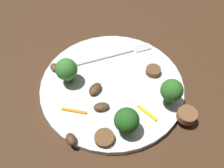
% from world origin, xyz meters
% --- Properties ---
extents(ground_plane, '(1.40, 1.40, 0.00)m').
position_xyz_m(ground_plane, '(0.00, 0.00, 0.00)').
color(ground_plane, '#422B19').
extents(plate, '(0.28, 0.28, 0.01)m').
position_xyz_m(plate, '(0.00, 0.00, 0.01)').
color(plate, white).
rests_on(plate, ground_plane).
extents(fork, '(0.18, 0.02, 0.00)m').
position_xyz_m(fork, '(0.04, 0.07, 0.01)').
color(fork, silver).
rests_on(fork, plate).
extents(broccoli_floret_0, '(0.04, 0.04, 0.06)m').
position_xyz_m(broccoli_floret_0, '(-0.08, 0.03, 0.05)').
color(broccoli_floret_0, '#408630').
rests_on(broccoli_floret_0, plate).
extents(broccoli_floret_1, '(0.04, 0.04, 0.05)m').
position_xyz_m(broccoli_floret_1, '(-0.01, -0.10, 0.04)').
color(broccoli_floret_1, '#296420').
rests_on(broccoli_floret_1, plate).
extents(broccoli_floret_2, '(0.04, 0.04, 0.06)m').
position_xyz_m(broccoli_floret_2, '(0.08, -0.07, 0.05)').
color(broccoli_floret_2, '#347525').
rests_on(broccoli_floret_2, plate).
extents(sausage_slice_0, '(0.05, 0.05, 0.01)m').
position_xyz_m(sausage_slice_0, '(0.10, -0.11, 0.02)').
color(sausage_slice_0, brown).
rests_on(sausage_slice_0, plate).
extents(sausage_slice_1, '(0.04, 0.04, 0.01)m').
position_xyz_m(sausage_slice_1, '(0.09, 0.00, 0.02)').
color(sausage_slice_1, brown).
rests_on(sausage_slice_1, plate).
extents(sausage_slice_2, '(0.04, 0.04, 0.01)m').
position_xyz_m(sausage_slice_2, '(-0.05, -0.10, 0.02)').
color(sausage_slice_2, brown).
rests_on(sausage_slice_2, plate).
extents(mushroom_0, '(0.02, 0.02, 0.01)m').
position_xyz_m(mushroom_0, '(-0.10, 0.07, 0.02)').
color(mushroom_0, brown).
rests_on(mushroom_0, plate).
extents(mushroom_1, '(0.03, 0.02, 0.01)m').
position_xyz_m(mushroom_1, '(-0.04, -0.05, 0.02)').
color(mushroom_1, '#4C331E').
rests_on(mushroom_1, plate).
extents(mushroom_2, '(0.02, 0.03, 0.01)m').
position_xyz_m(mushroom_2, '(-0.10, -0.09, 0.02)').
color(mushroom_2, '#4C331E').
rests_on(mushroom_2, plate).
extents(mushroom_3, '(0.04, 0.03, 0.01)m').
position_xyz_m(mushroom_3, '(-0.04, -0.01, 0.02)').
color(mushroom_3, '#4C331E').
rests_on(mushroom_3, plate).
extents(pepper_strip_0, '(0.02, 0.04, 0.00)m').
position_xyz_m(pepper_strip_0, '(0.04, -0.08, 0.01)').
color(pepper_strip_0, yellow).
rests_on(pepper_strip_0, plate).
extents(pepper_strip_1, '(0.04, 0.03, 0.00)m').
position_xyz_m(pepper_strip_1, '(-0.08, -0.04, 0.01)').
color(pepper_strip_1, orange).
rests_on(pepper_strip_1, plate).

